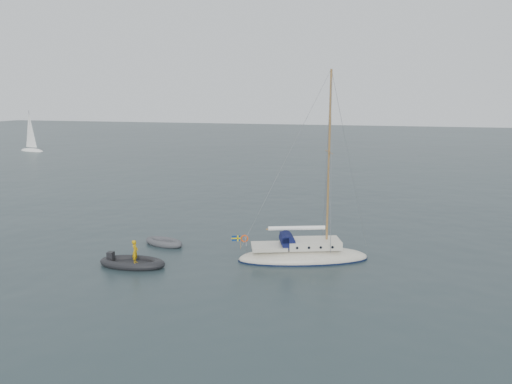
# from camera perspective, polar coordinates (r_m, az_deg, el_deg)

# --- Properties ---
(ground) EXTENTS (300.00, 300.00, 0.00)m
(ground) POSITION_cam_1_polar(r_m,az_deg,el_deg) (31.03, 4.77, -8.31)
(ground) COLOR black
(ground) RESTS_ON ground
(sailboat) EXTENTS (8.65, 2.60, 12.32)m
(sailboat) POSITION_cam_1_polar(r_m,az_deg,el_deg) (31.68, 5.47, -6.14)
(sailboat) COLOR beige
(sailboat) RESTS_ON ground
(dinghy) EXTENTS (3.07, 1.39, 0.44)m
(dinghy) POSITION_cam_1_polar(r_m,az_deg,el_deg) (35.45, -10.48, -5.66)
(dinghy) COLOR #46474B
(dinghy) RESTS_ON ground
(rib) EXTENTS (4.17, 1.90, 1.67)m
(rib) POSITION_cam_1_polar(r_m,az_deg,el_deg) (31.59, -13.98, -7.77)
(rib) COLOR black
(rib) RESTS_ON ground
(distant_yacht_a) EXTENTS (6.07, 3.24, 8.05)m
(distant_yacht_a) POSITION_cam_1_polar(r_m,az_deg,el_deg) (102.33, -24.39, 6.18)
(distant_yacht_a) COLOR white
(distant_yacht_a) RESTS_ON ground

